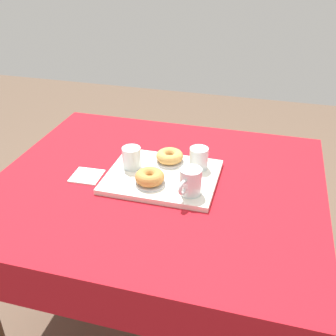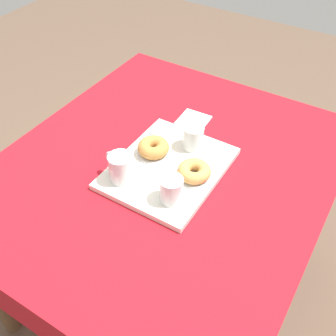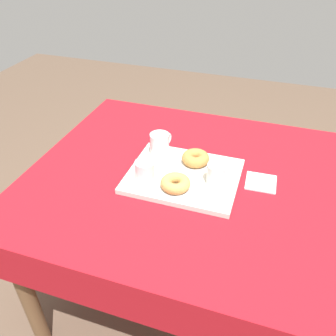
{
  "view_description": "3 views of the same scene",
  "coord_description": "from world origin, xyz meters",
  "px_view_note": "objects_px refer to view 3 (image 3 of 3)",
  "views": [
    {
      "loc": [
        0.37,
        -1.22,
        1.54
      ],
      "look_at": [
        0.03,
        0.04,
        0.78
      ],
      "focal_mm": 42.55,
      "sensor_mm": 36.0,
      "label": 1
    },
    {
      "loc": [
        0.84,
        0.53,
        1.67
      ],
      "look_at": [
        0.03,
        0.03,
        0.76
      ],
      "focal_mm": 42.81,
      "sensor_mm": 36.0,
      "label": 2
    },
    {
      "loc": [
        -0.27,
        1.05,
        1.55
      ],
      "look_at": [
        0.07,
        0.04,
        0.79
      ],
      "focal_mm": 37.48,
      "sensor_mm": 36.0,
      "label": 3
    }
  ],
  "objects_px": {
    "water_glass_near": "(145,173)",
    "paper_napkin": "(261,182)",
    "sugar_donut_left": "(175,183)",
    "donut_plate_right": "(195,163)",
    "donut_plate_left": "(175,188)",
    "dining_table": "(187,194)",
    "tea_mug_left": "(160,145)",
    "serving_tray": "(183,176)",
    "water_glass_far": "(217,176)",
    "sugar_donut_right": "(196,158)"
  },
  "relations": [
    {
      "from": "dining_table",
      "to": "serving_tray",
      "type": "distance_m",
      "value": 0.11
    },
    {
      "from": "dining_table",
      "to": "water_glass_far",
      "type": "height_order",
      "value": "water_glass_far"
    },
    {
      "from": "dining_table",
      "to": "tea_mug_left",
      "type": "relative_size",
      "value": 10.67
    },
    {
      "from": "serving_tray",
      "to": "donut_plate_right",
      "type": "relative_size",
      "value": 3.65
    },
    {
      "from": "serving_tray",
      "to": "water_glass_near",
      "type": "height_order",
      "value": "water_glass_near"
    },
    {
      "from": "water_glass_near",
      "to": "donut_plate_left",
      "type": "bearing_deg",
      "value": 174.15
    },
    {
      "from": "dining_table",
      "to": "water_glass_near",
      "type": "distance_m",
      "value": 0.23
    },
    {
      "from": "sugar_donut_right",
      "to": "donut_plate_right",
      "type": "bearing_deg",
      "value": 0.0
    },
    {
      "from": "serving_tray",
      "to": "water_glass_far",
      "type": "height_order",
      "value": "water_glass_far"
    },
    {
      "from": "water_glass_near",
      "to": "paper_napkin",
      "type": "height_order",
      "value": "water_glass_near"
    },
    {
      "from": "water_glass_far",
      "to": "sugar_donut_left",
      "type": "distance_m",
      "value": 0.15
    },
    {
      "from": "sugar_donut_right",
      "to": "paper_napkin",
      "type": "xyz_separation_m",
      "value": [
        -0.26,
        0.01,
        -0.05
      ]
    },
    {
      "from": "dining_table",
      "to": "water_glass_near",
      "type": "height_order",
      "value": "water_glass_near"
    },
    {
      "from": "water_glass_near",
      "to": "donut_plate_left",
      "type": "height_order",
      "value": "water_glass_near"
    },
    {
      "from": "dining_table",
      "to": "donut_plate_left",
      "type": "height_order",
      "value": "donut_plate_left"
    },
    {
      "from": "dining_table",
      "to": "donut_plate_right",
      "type": "xyz_separation_m",
      "value": [
        -0.01,
        -0.05,
        0.12
      ]
    },
    {
      "from": "tea_mug_left",
      "to": "sugar_donut_left",
      "type": "relative_size",
      "value": 1.07
    },
    {
      "from": "donut_plate_left",
      "to": "sugar_donut_left",
      "type": "height_order",
      "value": "sugar_donut_left"
    },
    {
      "from": "water_glass_far",
      "to": "sugar_donut_right",
      "type": "distance_m",
      "value": 0.14
    },
    {
      "from": "water_glass_near",
      "to": "water_glass_far",
      "type": "bearing_deg",
      "value": -165.5
    },
    {
      "from": "donut_plate_left",
      "to": "sugar_donut_right",
      "type": "distance_m",
      "value": 0.18
    },
    {
      "from": "serving_tray",
      "to": "donut_plate_left",
      "type": "height_order",
      "value": "donut_plate_left"
    },
    {
      "from": "sugar_donut_right",
      "to": "paper_napkin",
      "type": "distance_m",
      "value": 0.26
    },
    {
      "from": "tea_mug_left",
      "to": "donut_plate_left",
      "type": "height_order",
      "value": "tea_mug_left"
    },
    {
      "from": "water_glass_near",
      "to": "donut_plate_left",
      "type": "xyz_separation_m",
      "value": [
        -0.12,
        0.01,
        -0.03
      ]
    },
    {
      "from": "paper_napkin",
      "to": "donut_plate_left",
      "type": "bearing_deg",
      "value": 29.15
    },
    {
      "from": "water_glass_far",
      "to": "donut_plate_right",
      "type": "distance_m",
      "value": 0.15
    },
    {
      "from": "serving_tray",
      "to": "paper_napkin",
      "type": "relative_size",
      "value": 3.71
    },
    {
      "from": "tea_mug_left",
      "to": "water_glass_far",
      "type": "height_order",
      "value": "tea_mug_left"
    },
    {
      "from": "water_glass_near",
      "to": "sugar_donut_right",
      "type": "xyz_separation_m",
      "value": [
        -0.15,
        -0.16,
        -0.01
      ]
    },
    {
      "from": "water_glass_near",
      "to": "donut_plate_left",
      "type": "relative_size",
      "value": 0.74
    },
    {
      "from": "sugar_donut_left",
      "to": "donut_plate_right",
      "type": "distance_m",
      "value": 0.18
    },
    {
      "from": "serving_tray",
      "to": "sugar_donut_left",
      "type": "bearing_deg",
      "value": 88.79
    },
    {
      "from": "donut_plate_left",
      "to": "donut_plate_right",
      "type": "bearing_deg",
      "value": -99.11
    },
    {
      "from": "donut_plate_right",
      "to": "water_glass_near",
      "type": "bearing_deg",
      "value": 47.49
    },
    {
      "from": "sugar_donut_right",
      "to": "water_glass_near",
      "type": "bearing_deg",
      "value": 47.49
    },
    {
      "from": "donut_plate_left",
      "to": "paper_napkin",
      "type": "xyz_separation_m",
      "value": [
        -0.29,
        -0.16,
        -0.02
      ]
    },
    {
      "from": "donut_plate_left",
      "to": "water_glass_far",
      "type": "bearing_deg",
      "value": -149.55
    },
    {
      "from": "water_glass_near",
      "to": "sugar_donut_left",
      "type": "relative_size",
      "value": 0.78
    },
    {
      "from": "water_glass_near",
      "to": "sugar_donut_left",
      "type": "height_order",
      "value": "water_glass_near"
    },
    {
      "from": "donut_plate_left",
      "to": "sugar_donut_left",
      "type": "bearing_deg",
      "value": 0.0
    },
    {
      "from": "serving_tray",
      "to": "paper_napkin",
      "type": "xyz_separation_m",
      "value": [
        -0.29,
        -0.06,
        -0.01
      ]
    },
    {
      "from": "sugar_donut_left",
      "to": "water_glass_near",
      "type": "bearing_deg",
      "value": -5.85
    },
    {
      "from": "tea_mug_left",
      "to": "water_glass_near",
      "type": "height_order",
      "value": "tea_mug_left"
    },
    {
      "from": "paper_napkin",
      "to": "dining_table",
      "type": "bearing_deg",
      "value": 8.5
    },
    {
      "from": "water_glass_far",
      "to": "sugar_donut_right",
      "type": "xyz_separation_m",
      "value": [
        0.1,
        -0.1,
        -0.01
      ]
    },
    {
      "from": "water_glass_far",
      "to": "sugar_donut_left",
      "type": "bearing_deg",
      "value": 30.45
    },
    {
      "from": "water_glass_near",
      "to": "sugar_donut_right",
      "type": "distance_m",
      "value": 0.22
    },
    {
      "from": "sugar_donut_left",
      "to": "donut_plate_right",
      "type": "bearing_deg",
      "value": -99.11
    },
    {
      "from": "water_glass_near",
      "to": "water_glass_far",
      "type": "relative_size",
      "value": 1.0
    }
  ]
}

